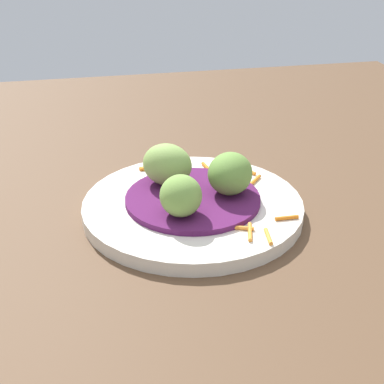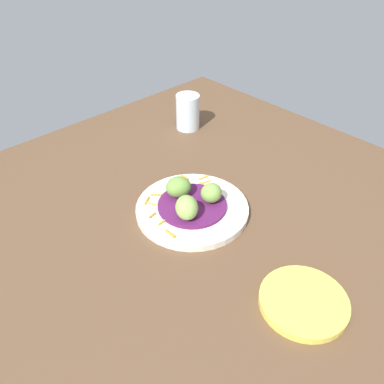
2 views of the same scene
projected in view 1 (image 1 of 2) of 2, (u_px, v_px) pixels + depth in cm
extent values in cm
cube|color=brown|center=(161.00, 220.00, 61.75)|extent=(110.00, 110.00, 2.00)
cylinder|color=silver|center=(193.00, 207.00, 60.62)|extent=(23.62, 23.62, 1.49)
cylinder|color=#51194C|center=(193.00, 199.00, 60.14)|extent=(14.46, 14.46, 0.61)
cylinder|color=orange|center=(234.00, 172.00, 66.28)|extent=(3.35, 1.86, 0.40)
cylinder|color=orange|center=(250.00, 232.00, 54.31)|extent=(1.24, 3.08, 0.40)
cylinder|color=orange|center=(255.00, 181.00, 64.28)|extent=(2.13, 2.34, 0.40)
cylinder|color=orange|center=(206.00, 166.00, 67.76)|extent=(0.68, 1.90, 0.40)
cylinder|color=orange|center=(151.00, 168.00, 67.36)|extent=(2.71, 0.63, 0.40)
cylinder|color=orange|center=(150.00, 168.00, 67.30)|extent=(2.63, 0.73, 0.40)
cylinder|color=orange|center=(243.00, 228.00, 54.95)|extent=(2.05, 1.11, 0.40)
cylinder|color=orange|center=(268.00, 236.00, 53.56)|extent=(0.73, 2.64, 0.40)
cylinder|color=orange|center=(182.00, 169.00, 67.11)|extent=(0.51, 2.05, 0.40)
cylinder|color=orange|center=(247.00, 171.00, 66.67)|extent=(1.73, 2.38, 0.40)
cylinder|color=orange|center=(287.00, 218.00, 56.71)|extent=(2.43, 0.40, 0.40)
ellipsoid|color=#759E47|center=(181.00, 196.00, 55.56)|extent=(4.85, 5.05, 4.22)
ellipsoid|color=olive|center=(230.00, 173.00, 59.80)|extent=(6.67, 6.92, 4.48)
ellipsoid|color=#84A851|center=(167.00, 165.00, 61.57)|extent=(7.15, 6.92, 4.66)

